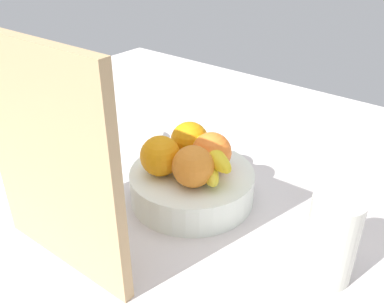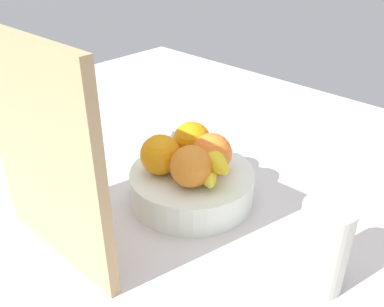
{
  "view_description": "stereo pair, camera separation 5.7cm",
  "coord_description": "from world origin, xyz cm",
  "views": [
    {
      "loc": [
        -39.02,
        53.32,
        48.78
      ],
      "look_at": [
        3.84,
        0.6,
        10.16
      ],
      "focal_mm": 39.23,
      "sensor_mm": 36.0,
      "label": 1
    },
    {
      "loc": [
        -43.31,
        49.51,
        48.78
      ],
      "look_at": [
        3.84,
        0.6,
        10.16
      ],
      "focal_mm": 39.23,
      "sensor_mm": 36.0,
      "label": 2
    }
  ],
  "objects": [
    {
      "name": "ground_plane",
      "position": [
        0.0,
        0.0,
        -1.5
      ],
      "size": [
        180.0,
        140.0,
        3.0
      ],
      "primitive_type": "cube",
      "color": "silver"
    },
    {
      "name": "orange_center",
      "position": [
        1.49,
        -2.34,
        9.98
      ],
      "size": [
        7.64,
        7.64,
        7.64
      ],
      "primitive_type": "sphere",
      "color": "orange",
      "rests_on": "fruit_bowl"
    },
    {
      "name": "banana_bunch",
      "position": [
        2.4,
        -1.55,
        9.26
      ],
      "size": [
        17.15,
        13.88,
        6.2
      ],
      "color": "yellow",
      "rests_on": "fruit_bowl"
    },
    {
      "name": "jar_lid",
      "position": [
        27.72,
        -12.49,
        0.86
      ],
      "size": [
        6.23,
        6.23,
        1.72
      ],
      "primitive_type": "cylinder",
      "color": "silver",
      "rests_on": "ground_plane"
    },
    {
      "name": "fruit_bowl",
      "position": [
        3.84,
        0.6,
        3.08
      ],
      "size": [
        24.04,
        24.04,
        6.16
      ],
      "primitive_type": "cylinder",
      "color": "white",
      "rests_on": "ground_plane"
    },
    {
      "name": "orange_front_right",
      "position": [
        0.95,
        3.86,
        9.98
      ],
      "size": [
        7.64,
        7.64,
        7.64
      ],
      "primitive_type": "sphere",
      "color": "orange",
      "rests_on": "fruit_bowl"
    },
    {
      "name": "orange_back_left",
      "position": [
        7.63,
        -3.3,
        9.98
      ],
      "size": [
        7.64,
        7.64,
        7.64
      ],
      "primitive_type": "sphere",
      "color": "orange",
      "rests_on": "fruit_bowl"
    },
    {
      "name": "orange_front_left",
      "position": [
        8.04,
        4.76,
        9.98
      ],
      "size": [
        7.64,
        7.64,
        7.64
      ],
      "primitive_type": "sphere",
      "color": "orange",
      "rests_on": "fruit_bowl"
    },
    {
      "name": "cutting_board",
      "position": [
        8.84,
        26.43,
        18.0
      ],
      "size": [
        28.04,
        2.64,
        36.0
      ],
      "primitive_type": "cube",
      "rotation": [
        0.0,
        0.0,
        0.03
      ],
      "color": "tan",
      "rests_on": "ground_plane"
    },
    {
      "name": "thermos_tumbler",
      "position": [
        -25.08,
        3.39,
        7.14
      ],
      "size": [
        7.6,
        7.6,
        14.29
      ],
      "primitive_type": "cylinder",
      "color": "beige",
      "rests_on": "ground_plane"
    }
  ]
}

